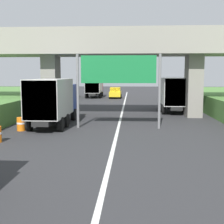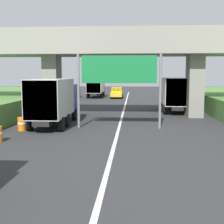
{
  "view_description": "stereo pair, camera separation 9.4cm",
  "coord_description": "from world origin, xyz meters",
  "px_view_note": "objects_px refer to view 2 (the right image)",
  "views": [
    {
      "loc": [
        0.9,
        2.18,
        3.76
      ],
      "look_at": [
        0.0,
        16.67,
        2.0
      ],
      "focal_mm": 49.82,
      "sensor_mm": 36.0,
      "label": 1
    },
    {
      "loc": [
        1.0,
        2.18,
        3.76
      ],
      "look_at": [
        0.0,
        16.67,
        2.0
      ],
      "focal_mm": 49.82,
      "sensor_mm": 36.0,
      "label": 2
    }
  ],
  "objects_px": {
    "overhead_highway_sign": "(119,74)",
    "construction_barrel_4": "(22,124)",
    "truck_silver": "(173,93)",
    "truck_red": "(96,86)",
    "car_yellow": "(117,93)",
    "truck_blue": "(54,100)"
  },
  "relations": [
    {
      "from": "truck_blue",
      "to": "car_yellow",
      "type": "xyz_separation_m",
      "value": [
        3.18,
        26.96,
        -1.08
      ]
    },
    {
      "from": "overhead_highway_sign",
      "to": "truck_silver",
      "type": "xyz_separation_m",
      "value": [
        5.03,
        10.12,
        -1.86
      ]
    },
    {
      "from": "car_yellow",
      "to": "overhead_highway_sign",
      "type": "bearing_deg",
      "value": -86.64
    },
    {
      "from": "truck_blue",
      "to": "car_yellow",
      "type": "relative_size",
      "value": 1.78
    },
    {
      "from": "overhead_highway_sign",
      "to": "car_yellow",
      "type": "distance_m",
      "value": 27.9
    },
    {
      "from": "overhead_highway_sign",
      "to": "construction_barrel_4",
      "type": "xyz_separation_m",
      "value": [
        -6.47,
        -1.43,
        -3.33
      ]
    },
    {
      "from": "overhead_highway_sign",
      "to": "truck_red",
      "type": "distance_m",
      "value": 29.93
    },
    {
      "from": "car_yellow",
      "to": "construction_barrel_4",
      "type": "bearing_deg",
      "value": -99.43
    },
    {
      "from": "overhead_highway_sign",
      "to": "car_yellow",
      "type": "xyz_separation_m",
      "value": [
        -1.63,
        27.69,
        -2.93
      ]
    },
    {
      "from": "overhead_highway_sign",
      "to": "truck_red",
      "type": "relative_size",
      "value": 0.81
    },
    {
      "from": "truck_silver",
      "to": "car_yellow",
      "type": "xyz_separation_m",
      "value": [
        -6.66,
        17.57,
        -1.08
      ]
    },
    {
      "from": "truck_red",
      "to": "construction_barrel_4",
      "type": "relative_size",
      "value": 8.11
    },
    {
      "from": "truck_silver",
      "to": "car_yellow",
      "type": "relative_size",
      "value": 1.78
    },
    {
      "from": "overhead_highway_sign",
      "to": "car_yellow",
      "type": "relative_size",
      "value": 1.43
    },
    {
      "from": "truck_blue",
      "to": "construction_barrel_4",
      "type": "height_order",
      "value": "truck_blue"
    },
    {
      "from": "truck_blue",
      "to": "car_yellow",
      "type": "bearing_deg",
      "value": 83.27
    },
    {
      "from": "truck_red",
      "to": "car_yellow",
      "type": "bearing_deg",
      "value": -26.21
    },
    {
      "from": "truck_silver",
      "to": "construction_barrel_4",
      "type": "relative_size",
      "value": 8.11
    },
    {
      "from": "construction_barrel_4",
      "to": "truck_red",
      "type": "bearing_deg",
      "value": 87.55
    },
    {
      "from": "car_yellow",
      "to": "truck_red",
      "type": "bearing_deg",
      "value": 153.79
    },
    {
      "from": "car_yellow",
      "to": "construction_barrel_4",
      "type": "relative_size",
      "value": 4.56
    },
    {
      "from": "truck_blue",
      "to": "truck_silver",
      "type": "distance_m",
      "value": 13.6
    }
  ]
}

